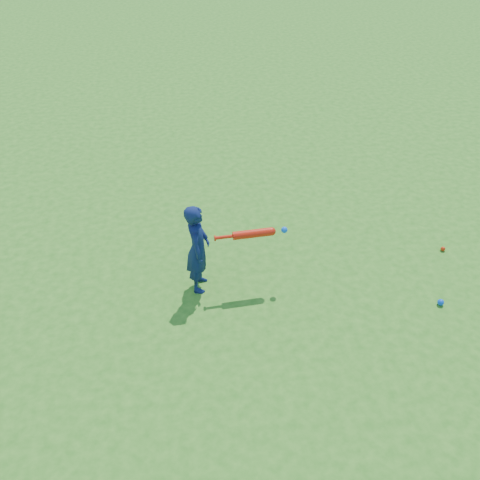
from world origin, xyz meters
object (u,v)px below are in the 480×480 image
(child, at_px, (198,249))
(ground_ball_red, at_px, (443,249))
(ground_ball_blue, at_px, (441,302))
(bat_swing, at_px, (256,233))

(child, distance_m, ground_ball_red, 3.31)
(ground_ball_blue, bearing_deg, child, 164.78)
(ground_ball_red, bearing_deg, child, -176.08)
(bat_swing, bearing_deg, ground_ball_blue, -22.20)
(ground_ball_blue, xyz_separation_m, bat_swing, (-2.08, 0.73, 0.70))
(child, distance_m, ground_ball_blue, 2.91)
(ground_ball_red, distance_m, ground_ball_blue, 1.09)
(bat_swing, bearing_deg, child, 175.36)
(child, relative_size, bat_swing, 1.33)
(child, xyz_separation_m, ground_ball_red, (3.25, 0.22, -0.54))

